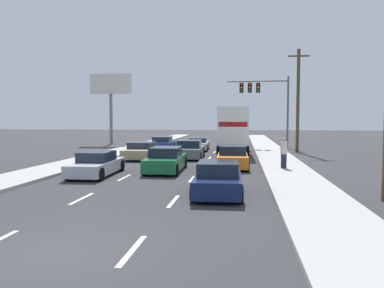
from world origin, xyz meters
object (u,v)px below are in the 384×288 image
at_px(car_tan, 142,151).
at_px(traffic_signal_mast, 260,93).
at_px(car_white, 198,144).
at_px(box_truck, 233,128).
at_px(car_green, 166,160).
at_px(car_orange, 233,157).
at_px(car_blue, 163,144).
at_px(pedestrian_near_corner, 284,153).
at_px(car_gray, 190,150).
at_px(car_navy, 218,179).
at_px(car_silver, 97,165).
at_px(utility_pole_mid, 298,100).
at_px(roadside_billboard, 111,93).

relative_size(car_tan, traffic_signal_mast, 0.63).
relative_size(car_white, box_truck, 0.53).
distance_m(car_green, car_orange, 4.22).
relative_size(car_blue, pedestrian_near_corner, 2.51).
xyz_separation_m(car_white, box_truck, (3.34, -3.50, 1.63)).
xyz_separation_m(car_tan, pedestrian_near_corner, (9.65, -5.14, 0.42)).
distance_m(car_gray, car_orange, 5.89).
bearing_deg(pedestrian_near_corner, car_white, 115.58).
bearing_deg(car_navy, car_tan, 117.48).
height_order(car_green, box_truck, box_truck).
distance_m(car_silver, box_truck, 14.75).
height_order(car_navy, pedestrian_near_corner, pedestrian_near_corner).
xyz_separation_m(car_orange, traffic_signal_mast, (2.34, 15.71, 4.89)).
distance_m(car_blue, car_white, 3.37).
bearing_deg(car_navy, box_truck, 89.48).
relative_size(car_silver, utility_pole_mid, 0.52).
xyz_separation_m(car_navy, roadside_billboard, (-14.14, 27.41, 5.39)).
distance_m(car_tan, car_white, 8.90).
xyz_separation_m(car_green, pedestrian_near_corner, (6.55, 1.09, 0.38)).
bearing_deg(roadside_billboard, car_white, -31.89).
height_order(box_truck, car_orange, box_truck).
distance_m(car_blue, traffic_signal_mast, 11.01).
height_order(car_tan, car_orange, car_orange).
bearing_deg(pedestrian_near_corner, box_truck, 107.29).
bearing_deg(car_orange, box_truck, 91.25).
bearing_deg(box_truck, utility_pole_mid, 19.92).
bearing_deg(car_orange, car_navy, -92.43).
bearing_deg(utility_pole_mid, roadside_billboard, 157.26).
xyz_separation_m(box_truck, utility_pole_mid, (5.53, 2.00, 2.43)).
xyz_separation_m(car_silver, traffic_signal_mast, (9.24, 19.84, 4.93)).
relative_size(car_navy, traffic_signal_mast, 0.60).
xyz_separation_m(car_orange, car_navy, (-0.35, -8.19, -0.02)).
xyz_separation_m(car_gray, car_navy, (2.94, -13.08, -0.04)).
bearing_deg(car_silver, traffic_signal_mast, 65.02).
distance_m(car_orange, traffic_signal_mast, 16.62).
bearing_deg(car_white, box_truck, -46.33).
distance_m(car_blue, car_silver, 16.40).
bearing_deg(box_truck, car_tan, -143.72).
bearing_deg(box_truck, traffic_signal_mast, 69.53).
height_order(car_gray, roadside_billboard, roadside_billboard).
distance_m(car_blue, car_orange, 14.08).
bearing_deg(car_navy, car_blue, 107.75).
xyz_separation_m(car_blue, car_tan, (0.16, -8.17, -0.02)).
distance_m(car_silver, roadside_billboard, 25.14).
distance_m(car_tan, roadside_billboard, 17.82).
bearing_deg(car_silver, utility_pole_mid, 50.89).
height_order(car_blue, car_green, car_green).
xyz_separation_m(car_white, traffic_signal_mast, (5.88, 3.30, 4.95)).
relative_size(car_white, pedestrian_near_corner, 2.66).
height_order(car_tan, car_gray, car_gray).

